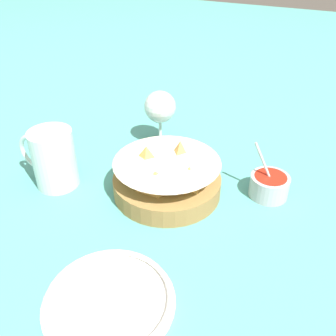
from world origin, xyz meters
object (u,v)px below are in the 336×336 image
(sauce_cup, at_px, (269,185))
(side_plate, at_px, (109,299))
(food_basket, at_px, (168,178))
(wine_glass, at_px, (160,109))
(beer_mug, at_px, (54,160))

(sauce_cup, bearing_deg, side_plate, 67.69)
(food_basket, xyz_separation_m, wine_glass, (0.10, -0.17, 0.06))
(wine_glass, height_order, side_plate, wine_glass)
(wine_glass, bearing_deg, food_basket, 121.27)
(food_basket, relative_size, side_plate, 1.11)
(side_plate, bearing_deg, sauce_cup, -112.31)
(sauce_cup, relative_size, wine_glass, 0.84)
(beer_mug, bearing_deg, wine_glass, -115.66)
(sauce_cup, relative_size, side_plate, 0.59)
(food_basket, xyz_separation_m, beer_mug, (0.21, 0.07, 0.02))
(food_basket, distance_m, wine_glass, 0.20)
(beer_mug, xyz_separation_m, side_plate, (-0.25, 0.19, -0.05))
(wine_glass, height_order, beer_mug, wine_glass)
(food_basket, bearing_deg, beer_mug, 18.26)
(food_basket, bearing_deg, wine_glass, -58.73)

